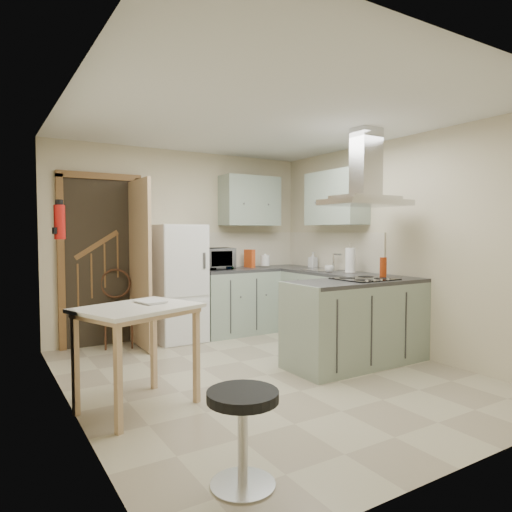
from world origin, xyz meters
TOP-DOWN VIEW (x-y plane):
  - floor at (0.00, 0.00)m, footprint 4.20×4.20m
  - ceiling at (0.00, 0.00)m, footprint 4.20×4.20m
  - back_wall at (0.00, 2.10)m, footprint 3.60×0.00m
  - left_wall at (-1.80, 0.00)m, footprint 0.00×4.20m
  - right_wall at (1.80, 0.00)m, footprint 0.00×4.20m
  - doorway at (-1.10, 2.07)m, footprint 1.10×0.12m
  - fridge at (-0.20, 1.80)m, footprint 0.60×0.60m
  - counter_back at (0.66, 1.80)m, footprint 1.08×0.60m
  - counter_right at (1.50, 1.12)m, footprint 0.60×1.95m
  - splashback at (0.96, 2.09)m, footprint 1.68×0.02m
  - wall_cabinet_back at (0.95, 1.93)m, footprint 0.85×0.35m
  - wall_cabinet_right at (1.62, 0.85)m, footprint 0.35×0.90m
  - peninsula at (1.02, -0.18)m, footprint 1.55×0.65m
  - hob at (1.12, -0.18)m, footprint 0.58×0.50m
  - extractor_hood at (1.12, -0.18)m, footprint 0.90×0.55m
  - sink at (1.50, 0.95)m, footprint 0.45×0.40m
  - fire_extinguisher at (-1.74, 0.90)m, footprint 0.10×0.10m
  - drop_leaf_table at (-1.34, -0.18)m, footprint 1.06×0.93m
  - bentwood_chair at (-0.94, 1.90)m, footprint 0.48×0.48m
  - stool at (-1.19, -1.57)m, footprint 0.49×0.49m
  - microwave at (0.32, 1.84)m, footprint 0.55×0.39m
  - kettle at (1.14, 1.81)m, footprint 0.17×0.17m
  - cereal_box at (0.92, 1.88)m, footprint 0.10×0.18m
  - soap_bottle at (1.69, 1.40)m, footprint 0.11×0.11m
  - paper_towel at (1.54, 0.48)m, footprint 0.14×0.14m
  - cup at (1.35, 0.66)m, footprint 0.13×0.13m
  - red_bottle at (1.52, -0.08)m, footprint 0.09×0.09m
  - book at (-1.29, -0.10)m, footprint 0.23×0.28m

SIDE VIEW (x-z plane):
  - floor at x=0.00m, z-range 0.00..0.00m
  - stool at x=-1.19m, z-range 0.00..0.54m
  - drop_leaf_table at x=-1.34m, z-range 0.00..0.82m
  - bentwood_chair at x=-0.94m, z-range 0.00..0.86m
  - counter_back at x=0.66m, z-range 0.00..0.90m
  - counter_right at x=1.50m, z-range 0.00..0.90m
  - peninsula at x=1.02m, z-range 0.00..0.90m
  - fridge at x=-0.20m, z-range 0.00..1.50m
  - book at x=-1.29m, z-range 0.82..0.94m
  - sink at x=1.50m, z-range 0.90..0.91m
  - hob at x=1.12m, z-range 0.90..0.91m
  - cup at x=1.35m, z-range 0.90..0.99m
  - kettle at x=1.14m, z-range 0.90..1.09m
  - soap_bottle at x=1.69m, z-range 0.90..1.12m
  - red_bottle at x=1.52m, z-range 0.90..1.12m
  - cereal_box at x=0.92m, z-range 0.90..1.16m
  - microwave at x=0.32m, z-range 0.90..1.19m
  - doorway at x=-1.10m, z-range 0.00..2.10m
  - paper_towel at x=1.54m, z-range 0.90..1.22m
  - splashback at x=0.96m, z-range 0.90..1.40m
  - back_wall at x=0.00m, z-range -0.55..3.05m
  - left_wall at x=-1.80m, z-range -0.85..3.35m
  - right_wall at x=1.80m, z-range -0.85..3.35m
  - fire_extinguisher at x=-1.74m, z-range 1.34..1.66m
  - extractor_hood at x=1.12m, z-range 1.67..1.77m
  - wall_cabinet_back at x=0.95m, z-range 1.50..2.20m
  - wall_cabinet_right at x=1.62m, z-range 1.50..2.20m
  - ceiling at x=0.00m, z-range 2.50..2.50m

